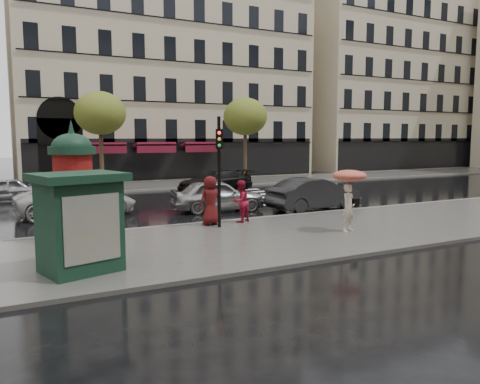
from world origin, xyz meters
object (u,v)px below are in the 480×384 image
car_far_silver (0,190)px  car_white (77,200)px  woman_red (241,201)px  car_darkgrey (314,194)px  woman_umbrella (349,190)px  morris_column (73,183)px  traffic_light (219,161)px  car_silver (218,195)px  car_black (215,181)px  man_burgundy (210,200)px  newsstand (79,221)px

car_far_silver → car_white: bearing=18.9°
woman_red → car_darkgrey: 5.34m
woman_umbrella → car_far_silver: 19.81m
morris_column → car_darkgrey: 11.88m
woman_red → car_darkgrey: size_ratio=0.35×
car_darkgrey → traffic_light: bearing=107.1°
traffic_light → car_silver: traffic_light is taller
woman_umbrella → car_white: woman_umbrella is taller
car_silver → car_black: bearing=-15.7°
man_burgundy → morris_column: 5.33m
traffic_light → car_darkgrey: 7.01m
man_burgundy → car_silver: size_ratio=0.43×
car_far_silver → car_black: bearing=77.3°
newsstand → car_white: newsstand is taller
car_darkgrey → car_far_silver: car_darkgrey is taller
man_burgundy → car_darkgrey: (6.37, 1.80, -0.29)m
traffic_light → car_silver: (1.93, 4.41, -1.92)m
car_white → car_far_silver: car_white is taller
woman_umbrella → car_silver: (-1.98, 7.29, -0.90)m
woman_red → traffic_light: 2.23m
woman_umbrella → traffic_light: (-3.92, 2.88, 1.02)m
man_burgundy → traffic_light: traffic_light is taller
man_burgundy → morris_column: (-5.20, -0.58, 0.97)m
newsstand → car_far_silver: newsstand is taller
newsstand → car_far_silver: (-1.81, 17.05, -0.78)m
newsstand → woman_umbrella: bearing=5.3°
woman_red → car_white: size_ratio=0.32×
newsstand → car_darkgrey: bearing=27.5°
car_darkgrey → man_burgundy: bearing=101.4°
woman_red → newsstand: newsstand is taller
car_darkgrey → car_far_silver: (-13.78, 10.80, -0.15)m
car_darkgrey → car_black: (-1.33, 8.98, -0.06)m
woman_red → car_far_silver: 15.36m
car_white → car_far_silver: size_ratio=1.38×
woman_umbrella → woman_red: 4.48m
car_white → car_black: car_black is taller
woman_umbrella → woman_red: bearing=126.8°
man_burgundy → car_white: 6.89m
morris_column → car_silver: bearing=30.8°
newsstand → car_far_silver: 17.16m
car_silver → car_darkgrey: (4.35, -1.93, 0.03)m
woman_umbrella → car_far_silver: (-11.42, 16.16, -1.02)m
morris_column → newsstand: 3.93m
car_darkgrey → morris_column: bearing=97.2°
car_black → car_far_silver: car_black is taller
car_black → car_silver: bearing=-27.9°
newsstand → car_silver: bearing=47.0°
man_burgundy → car_white: (-4.30, 5.37, -0.36)m
car_black → car_far_silver: 12.59m
morris_column → car_far_silver: size_ratio=1.06×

